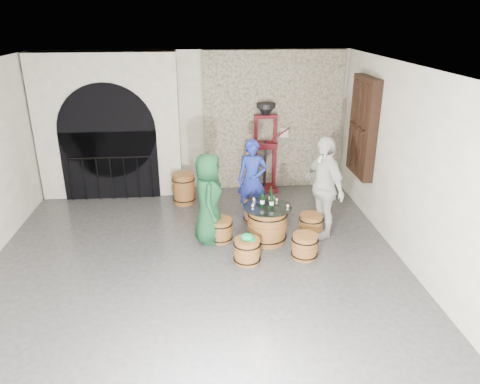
{
  "coord_description": "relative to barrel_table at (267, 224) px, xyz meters",
  "views": [
    {
      "loc": [
        0.13,
        -6.32,
        3.97
      ],
      "look_at": [
        0.77,
        0.97,
        1.05
      ],
      "focal_mm": 34.0,
      "sensor_mm": 36.0,
      "label": 1
    }
  ],
  "objects": [
    {
      "name": "ground",
      "position": [
        -1.29,
        -1.12,
        -0.34
      ],
      "size": [
        8.0,
        8.0,
        0.0
      ],
      "primitive_type": "plane",
      "color": "#313134",
      "rests_on": "ground"
    },
    {
      "name": "wall_back",
      "position": [
        -1.29,
        2.88,
        1.26
      ],
      "size": [
        8.0,
        0.0,
        8.0
      ],
      "primitive_type": "plane",
      "rotation": [
        1.57,
        0.0,
        0.0
      ],
      "color": "beige",
      "rests_on": "ground"
    },
    {
      "name": "wall_right",
      "position": [
        2.21,
        -1.12,
        1.26
      ],
      "size": [
        0.0,
        8.0,
        8.0
      ],
      "primitive_type": "plane",
      "rotation": [
        1.57,
        0.0,
        -1.57
      ],
      "color": "beige",
      "rests_on": "ground"
    },
    {
      "name": "ceiling",
      "position": [
        -1.29,
        -1.12,
        2.86
      ],
      "size": [
        8.0,
        8.0,
        0.0
      ],
      "primitive_type": "plane",
      "rotation": [
        3.14,
        0.0,
        0.0
      ],
      "color": "beige",
      "rests_on": "wall_back"
    },
    {
      "name": "stone_facing_panel",
      "position": [
        0.51,
        2.82,
        1.26
      ],
      "size": [
        3.2,
        0.12,
        3.18
      ],
      "primitive_type": "cube",
      "color": "gray",
      "rests_on": "ground"
    },
    {
      "name": "arched_opening",
      "position": [
        -3.19,
        2.62,
        1.24
      ],
      "size": [
        3.1,
        0.6,
        3.19
      ],
      "color": "beige",
      "rests_on": "ground"
    },
    {
      "name": "shuttered_window",
      "position": [
        2.09,
        1.28,
        1.46
      ],
      "size": [
        0.23,
        1.1,
        2.0
      ],
      "color": "black",
      "rests_on": "wall_right"
    },
    {
      "name": "barrel_table",
      "position": [
        0.0,
        0.0,
        0.0
      ],
      "size": [
        0.89,
        0.89,
        0.69
      ],
      "color": "brown",
      "rests_on": "ground"
    },
    {
      "name": "barrel_stool_left",
      "position": [
        -0.86,
        0.09,
        -0.13
      ],
      "size": [
        0.47,
        0.47,
        0.43
      ],
      "color": "brown",
      "rests_on": "ground"
    },
    {
      "name": "barrel_stool_far",
      "position": [
        -0.13,
        0.86,
        -0.13
      ],
      "size": [
        0.47,
        0.47,
        0.43
      ],
      "color": "brown",
      "rests_on": "ground"
    },
    {
      "name": "barrel_stool_right",
      "position": [
        0.85,
        0.14,
        -0.13
      ],
      "size": [
        0.47,
        0.47,
        0.43
      ],
      "color": "brown",
      "rests_on": "ground"
    },
    {
      "name": "barrel_stool_near_right",
      "position": [
        0.56,
        -0.66,
        -0.13
      ],
      "size": [
        0.47,
        0.47,
        0.43
      ],
      "color": "brown",
      "rests_on": "ground"
    },
    {
      "name": "barrel_stool_near_left",
      "position": [
        -0.45,
        -0.74,
        -0.13
      ],
      "size": [
        0.47,
        0.47,
        0.43
      ],
      "color": "brown",
      "rests_on": "ground"
    },
    {
      "name": "green_cap",
      "position": [
        -0.44,
        -0.74,
        0.13
      ],
      "size": [
        0.25,
        0.21,
        0.11
      ],
      "color": "#0D9155",
      "rests_on": "barrel_stool_near_left"
    },
    {
      "name": "person_green",
      "position": [
        -1.06,
        0.11,
        0.5
      ],
      "size": [
        0.55,
        0.83,
        1.68
      ],
      "primitive_type": "imported",
      "rotation": [
        0.0,
        0.0,
        1.56
      ],
      "color": "#124022",
      "rests_on": "ground"
    },
    {
      "name": "person_blue",
      "position": [
        -0.16,
        1.07,
        0.48
      ],
      "size": [
        0.67,
        0.52,
        1.64
      ],
      "primitive_type": "imported",
      "rotation": [
        0.0,
        0.0,
        -0.23
      ],
      "color": "navy",
      "rests_on": "ground"
    },
    {
      "name": "person_white",
      "position": [
        1.05,
        0.17,
        0.62
      ],
      "size": [
        0.83,
        1.22,
        1.92
      ],
      "primitive_type": "imported",
      "rotation": [
        0.0,
        0.0,
        -1.22
      ],
      "color": "silver",
      "rests_on": "ground"
    },
    {
      "name": "wine_bottle_left",
      "position": [
        -0.1,
        0.0,
        0.48
      ],
      "size": [
        0.08,
        0.08,
        0.32
      ],
      "color": "black",
      "rests_on": "barrel_table"
    },
    {
      "name": "wine_bottle_center",
      "position": [
        0.06,
        -0.07,
        0.48
      ],
      "size": [
        0.08,
        0.08,
        0.32
      ],
      "color": "black",
      "rests_on": "barrel_table"
    },
    {
      "name": "wine_bottle_right",
      "position": [
        0.08,
        0.18,
        0.48
      ],
      "size": [
        0.08,
        0.08,
        0.32
      ],
      "color": "black",
      "rests_on": "barrel_table"
    },
    {
      "name": "tasting_glass_a",
      "position": [
        -0.28,
        -0.09,
        0.4
      ],
      "size": [
        0.05,
        0.05,
        0.1
      ],
      "primitive_type": null,
      "color": "#B96824",
      "rests_on": "barrel_table"
    },
    {
      "name": "tasting_glass_b",
      "position": [
        0.19,
        0.13,
        0.4
      ],
      "size": [
        0.05,
        0.05,
        0.1
      ],
      "primitive_type": null,
      "color": "#B96824",
      "rests_on": "barrel_table"
    },
    {
      "name": "tasting_glass_c",
      "position": [
        -0.23,
        0.2,
        0.4
      ],
      "size": [
        0.05,
        0.05,
        0.1
      ],
      "primitive_type": null,
      "color": "#B96824",
      "rests_on": "barrel_table"
    },
    {
      "name": "tasting_glass_d",
      "position": [
        0.14,
        0.23,
        0.4
      ],
      "size": [
        0.05,
        0.05,
        0.1
      ],
      "primitive_type": null,
      "color": "#B96824",
      "rests_on": "barrel_table"
    },
    {
      "name": "tasting_glass_e",
      "position": [
        0.33,
        -0.16,
        0.4
      ],
      "size": [
        0.05,
        0.05,
        0.1
      ],
      "primitive_type": null,
      "color": "#B96824",
      "rests_on": "barrel_table"
    },
    {
      "name": "tasting_glass_f",
      "position": [
        -0.23,
        0.16,
        0.4
      ],
      "size": [
        0.05,
        0.05,
        0.1
      ],
      "primitive_type": null,
      "color": "#B96824",
      "rests_on": "barrel_table"
    },
    {
      "name": "side_barrel",
      "position": [
        -1.57,
        1.94,
        -0.0
      ],
      "size": [
        0.51,
        0.51,
        0.68
      ],
      "rotation": [
        0.0,
        0.0,
        0.4
      ],
      "color": "brown",
      "rests_on": "ground"
    },
    {
      "name": "corking_press",
      "position": [
        0.3,
        2.53,
        0.87
      ],
      "size": [
        0.85,
        0.47,
        2.08
      ],
      "rotation": [
        0.0,
        0.0,
        0.01
      ],
      "color": "#4F0D16",
      "rests_on": "ground"
    },
    {
      "name": "control_box",
      "position": [
        0.76,
        2.74,
        1.01
      ],
      "size": [
        0.18,
        0.1,
        0.22
      ],
      "primitive_type": "cube",
      "color": "silver",
      "rests_on": "wall_back"
    }
  ]
}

